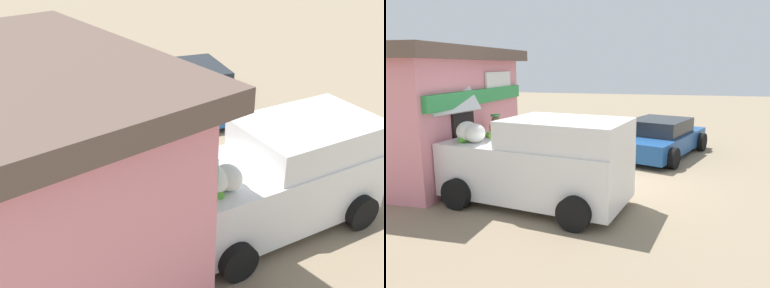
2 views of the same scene
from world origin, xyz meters
TOP-DOWN VIEW (x-y plane):
  - ground_plane at (0.00, 0.00)m, footprint 60.00×60.00m
  - storefront_bar at (-0.51, 5.21)m, footprint 5.50×4.24m
  - delivery_van at (-2.14, 1.20)m, footprint 2.64×4.64m
  - parked_sedan at (3.06, -1.13)m, footprint 4.53×3.26m
  - vendor_standing at (-0.54, 2.95)m, footprint 0.48×0.48m
  - customer_bending at (-1.84, 2.85)m, footprint 0.76×0.77m
  - unloaded_banana_pile at (-1.65, 4.07)m, footprint 0.79×0.84m
  - paint_bucket at (1.14, 2.55)m, footprint 0.27×0.27m

SIDE VIEW (x-z plane):
  - ground_plane at x=0.00m, z-range 0.00..0.00m
  - paint_bucket at x=1.14m, z-range 0.00..0.37m
  - unloaded_banana_pile at x=-1.65m, z-range -0.01..0.46m
  - parked_sedan at x=3.06m, z-range -0.03..1.17m
  - customer_bending at x=-1.84m, z-range 0.17..1.46m
  - delivery_van at x=-2.14m, z-range -0.41..2.28m
  - vendor_standing at x=-0.54m, z-range 0.12..1.80m
  - storefront_bar at x=-0.51m, z-range 0.04..3.40m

